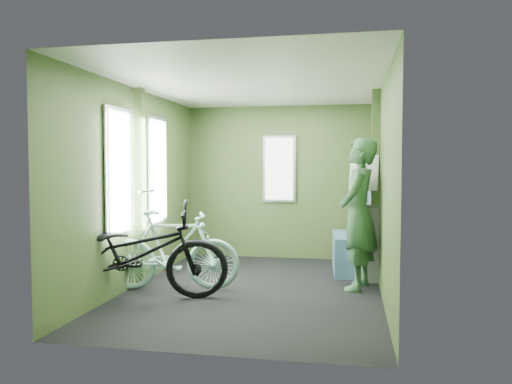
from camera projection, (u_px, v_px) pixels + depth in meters
room at (252, 163)px, 5.62m from camera, size 4.00×4.02×2.31m
bicycle_black at (136, 301)px, 5.15m from camera, size 2.06×1.32×1.10m
bicycle_mint at (172, 290)px, 5.60m from camera, size 1.58×0.77×0.94m
passenger at (358, 214)px, 5.63m from camera, size 0.53×0.72×1.71m
waste_box at (367, 242)px, 6.11m from camera, size 0.28×0.39×0.94m
bench_seat at (357, 248)px, 6.57m from camera, size 0.62×1.03×1.05m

